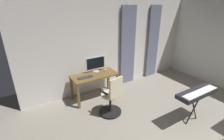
# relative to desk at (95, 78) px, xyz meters

# --- Properties ---
(back_room_partition) EXTENTS (5.76, 0.10, 2.74)m
(back_room_partition) POSITION_rel_desk_xyz_m (-0.96, -0.45, 0.75)
(back_room_partition) COLOR silver
(back_room_partition) RESTS_ON ground
(curtain_left_panel) EXTENTS (0.48, 0.06, 2.52)m
(curtain_left_panel) POSITION_rel_desk_xyz_m (-2.49, -0.34, 0.64)
(curtain_left_panel) COLOR slate
(curtain_left_panel) RESTS_ON ground
(curtain_right_panel) EXTENTS (0.54, 0.06, 2.52)m
(curtain_right_panel) POSITION_rel_desk_xyz_m (-1.38, -0.34, 0.64)
(curtain_right_panel) COLOR slate
(curtain_right_panel) RESTS_ON ground
(desk) EXTENTS (1.27, 0.60, 0.73)m
(desk) POSITION_rel_desk_xyz_m (0.00, 0.00, 0.00)
(desk) COLOR brown
(desk) RESTS_ON ground
(office_chair) EXTENTS (0.56, 0.56, 1.03)m
(office_chair) POSITION_rel_desk_xyz_m (-0.01, 0.91, -0.14)
(office_chair) COLOR black
(office_chair) RESTS_ON ground
(computer_monitor) EXTENTS (0.58, 0.18, 0.44)m
(computer_monitor) POSITION_rel_desk_xyz_m (-0.13, -0.18, 0.35)
(computer_monitor) COLOR silver
(computer_monitor) RESTS_ON desk
(computer_keyboard) EXTENTS (0.40, 0.13, 0.02)m
(computer_keyboard) POSITION_rel_desk_xyz_m (0.30, 0.06, 0.12)
(computer_keyboard) COLOR #333338
(computer_keyboard) RESTS_ON desk
(computer_mouse) EXTENTS (0.06, 0.10, 0.04)m
(computer_mouse) POSITION_rel_desk_xyz_m (-0.39, -0.11, 0.13)
(computer_mouse) COLOR #B7BCC1
(computer_mouse) RESTS_ON desk
(piano_keyboard) EXTENTS (1.08, 0.33, 0.82)m
(piano_keyboard) POSITION_rel_desk_xyz_m (-1.44, 2.12, 0.13)
(piano_keyboard) COLOR black
(piano_keyboard) RESTS_ON ground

